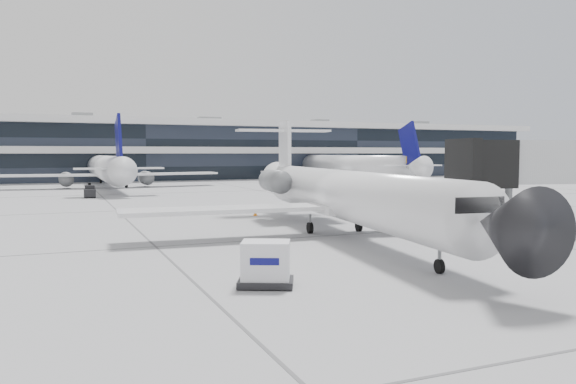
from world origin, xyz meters
name	(u,v)px	position (x,y,z in m)	size (l,w,h in m)	color
ground	(324,236)	(0.00, 0.00, 0.00)	(220.00, 220.00, 0.00)	gray
terminal	(138,153)	(0.00, 82.00, 5.00)	(170.00, 22.00, 10.00)	black
bg_jet_center	(107,187)	(-8.00, 55.00, 0.00)	(32.00, 40.00, 9.60)	white
bg_jet_right	(350,182)	(32.00, 55.00, 0.00)	(32.00, 40.00, 9.60)	white
regional_jet	(342,193)	(1.16, -0.05, 2.58)	(26.23, 32.75, 7.56)	white
cargo_uld	(266,264)	(-7.64, -10.58, 0.84)	(2.49, 2.22, 1.67)	black
traffic_cone	(255,213)	(-0.19, 12.03, 0.24)	(0.38, 0.38, 0.50)	orange
far_tug	(90,192)	(-11.36, 36.19, 0.61)	(1.37, 2.20, 1.36)	black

